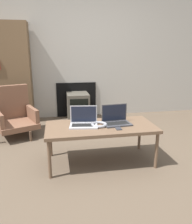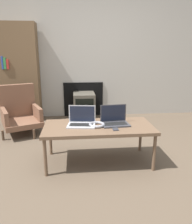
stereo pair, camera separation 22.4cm
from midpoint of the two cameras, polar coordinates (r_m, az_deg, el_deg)
The scene contains 10 objects.
ground_plane at distance 2.60m, azimuth -0.86°, elevation -13.95°, with size 14.00×14.00×0.00m, color brown.
wall_back at distance 4.41m, azimuth -5.75°, elevation 15.46°, with size 7.00×0.08×2.60m.
table at distance 2.52m, azimuth -1.32°, elevation -4.36°, with size 1.25×0.59×0.46m.
laptop_left at distance 2.52m, azimuth -5.81°, elevation -2.45°, with size 0.34×0.25×0.22m.
laptop_right at distance 2.57m, azimuth 2.77°, elevation -1.99°, with size 0.33×0.24×0.22m.
headphones at distance 2.50m, azimuth -1.75°, elevation -3.34°, with size 0.19×0.19×0.03m.
phone at distance 2.43m, azimuth 3.10°, elevation -4.20°, with size 0.06×0.14×0.01m.
tv at distance 4.23m, azimuth -6.28°, elevation 1.40°, with size 0.40×0.51×0.52m.
armchair at distance 3.72m, azimuth -22.29°, elevation -0.30°, with size 0.76×0.79×0.76m.
bookshelf at distance 4.31m, azimuth -22.69°, elevation 9.16°, with size 0.69×0.32×1.79m.
Camera 1 is at (-0.48, -2.22, 1.27)m, focal length 35.00 mm.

